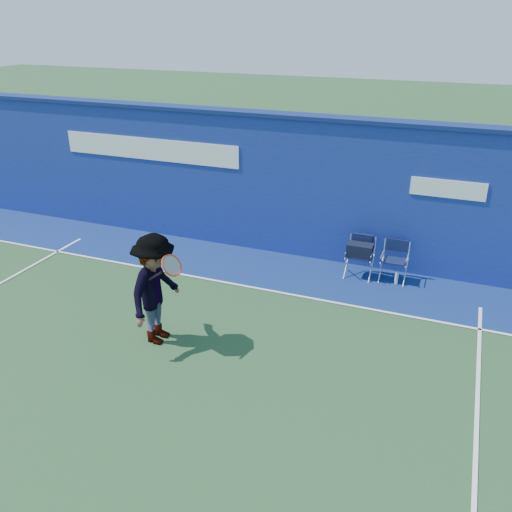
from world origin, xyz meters
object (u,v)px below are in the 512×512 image
at_px(water_bottle, 396,278).
at_px(tennis_player, 156,289).
at_px(directors_chair_left, 359,260).
at_px(directors_chair_right, 393,269).

height_order(water_bottle, tennis_player, tennis_player).
bearing_deg(tennis_player, directors_chair_left, 53.76).
bearing_deg(water_bottle, tennis_player, -134.05).
bearing_deg(water_bottle, directors_chair_left, 175.86).
relative_size(directors_chair_right, water_bottle, 3.10).
height_order(directors_chair_right, water_bottle, directors_chair_right).
xyz_separation_m(directors_chair_left, tennis_player, (-2.60, -3.54, 0.58)).
bearing_deg(directors_chair_left, tennis_player, -126.24).
height_order(directors_chair_left, tennis_player, tennis_player).
bearing_deg(directors_chair_right, water_bottle, -55.74).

